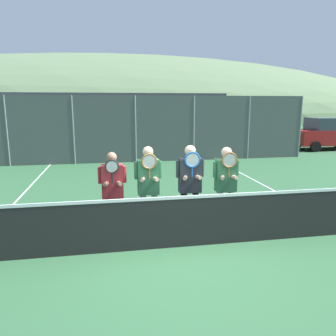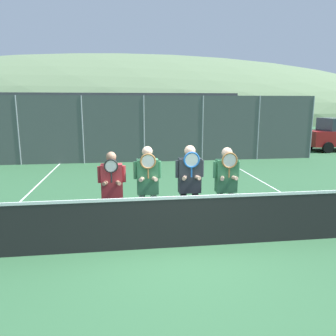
{
  "view_description": "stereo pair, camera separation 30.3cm",
  "coord_description": "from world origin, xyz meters",
  "px_view_note": "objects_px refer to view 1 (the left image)",
  "views": [
    {
      "loc": [
        -1.2,
        -5.64,
        2.67
      ],
      "look_at": [
        -0.01,
        0.9,
        1.35
      ],
      "focal_mm": 35.0,
      "sensor_mm": 36.0,
      "label": 1
    },
    {
      "loc": [
        -0.9,
        -5.68,
        2.67
      ],
      "look_at": [
        -0.01,
        0.9,
        1.35
      ],
      "focal_mm": 35.0,
      "sensor_mm": 36.0,
      "label": 2
    }
  ],
  "objects_px": {
    "player_rightmost": "(226,181)",
    "car_left_of_center": "(149,137)",
    "car_far_left": "(45,140)",
    "car_right_of_center": "(328,133)",
    "player_center_left": "(148,184)",
    "player_leftmost": "(113,189)",
    "car_center": "(243,136)",
    "player_center_right": "(190,182)"
  },
  "relations": [
    {
      "from": "player_rightmost",
      "to": "car_left_of_center",
      "type": "distance_m",
      "value": 10.7
    },
    {
      "from": "car_far_left",
      "to": "car_right_of_center",
      "type": "relative_size",
      "value": 1.07
    },
    {
      "from": "player_rightmost",
      "to": "car_left_of_center",
      "type": "bearing_deg",
      "value": 91.54
    },
    {
      "from": "car_left_of_center",
      "to": "player_rightmost",
      "type": "bearing_deg",
      "value": -88.46
    },
    {
      "from": "player_center_left",
      "to": "car_far_left",
      "type": "height_order",
      "value": "player_center_left"
    },
    {
      "from": "player_center_left",
      "to": "player_rightmost",
      "type": "distance_m",
      "value": 1.62
    },
    {
      "from": "player_leftmost",
      "to": "player_center_left",
      "type": "xyz_separation_m",
      "value": [
        0.7,
        -0.03,
        0.07
      ]
    },
    {
      "from": "car_far_left",
      "to": "car_center",
      "type": "distance_m",
      "value": 10.46
    },
    {
      "from": "car_center",
      "to": "car_right_of_center",
      "type": "distance_m",
      "value": 5.19
    },
    {
      "from": "player_leftmost",
      "to": "car_left_of_center",
      "type": "distance_m",
      "value": 10.88
    },
    {
      "from": "player_leftmost",
      "to": "player_center_left",
      "type": "relative_size",
      "value": 0.95
    },
    {
      "from": "player_rightmost",
      "to": "car_right_of_center",
      "type": "relative_size",
      "value": 0.44
    },
    {
      "from": "car_center",
      "to": "player_rightmost",
      "type": "bearing_deg",
      "value": -114.63
    },
    {
      "from": "player_center_left",
      "to": "car_left_of_center",
      "type": "distance_m",
      "value": 10.8
    },
    {
      "from": "player_center_left",
      "to": "car_center",
      "type": "relative_size",
      "value": 0.4
    },
    {
      "from": "player_leftmost",
      "to": "player_center_right",
      "type": "xyz_separation_m",
      "value": [
        1.55,
        -0.05,
        0.09
      ]
    },
    {
      "from": "player_center_right",
      "to": "player_rightmost",
      "type": "height_order",
      "value": "player_center_right"
    },
    {
      "from": "player_rightmost",
      "to": "car_center",
      "type": "height_order",
      "value": "player_rightmost"
    },
    {
      "from": "player_center_right",
      "to": "car_center",
      "type": "xyz_separation_m",
      "value": [
        5.76,
        10.91,
        -0.24
      ]
    },
    {
      "from": "player_leftmost",
      "to": "player_rightmost",
      "type": "distance_m",
      "value": 2.33
    },
    {
      "from": "car_left_of_center",
      "to": "car_right_of_center",
      "type": "relative_size",
      "value": 1.04
    },
    {
      "from": "car_right_of_center",
      "to": "car_center",
      "type": "bearing_deg",
      "value": 178.77
    },
    {
      "from": "player_center_right",
      "to": "car_left_of_center",
      "type": "height_order",
      "value": "player_center_right"
    },
    {
      "from": "player_leftmost",
      "to": "player_rightmost",
      "type": "bearing_deg",
      "value": -0.21
    },
    {
      "from": "player_leftmost",
      "to": "car_center",
      "type": "bearing_deg",
      "value": 56.05
    },
    {
      "from": "player_center_left",
      "to": "car_center",
      "type": "bearing_deg",
      "value": 58.75
    },
    {
      "from": "car_far_left",
      "to": "car_left_of_center",
      "type": "distance_m",
      "value": 5.19
    },
    {
      "from": "player_leftmost",
      "to": "player_rightmost",
      "type": "relative_size",
      "value": 0.97
    },
    {
      "from": "player_rightmost",
      "to": "car_left_of_center",
      "type": "height_order",
      "value": "player_rightmost"
    },
    {
      "from": "player_rightmost",
      "to": "car_far_left",
      "type": "distance_m",
      "value": 11.98
    },
    {
      "from": "car_far_left",
      "to": "car_right_of_center",
      "type": "xyz_separation_m",
      "value": [
        15.65,
        0.11,
        0.05
      ]
    },
    {
      "from": "car_left_of_center",
      "to": "player_leftmost",
      "type": "bearing_deg",
      "value": -100.82
    },
    {
      "from": "player_leftmost",
      "to": "car_center",
      "type": "distance_m",
      "value": 13.09
    },
    {
      "from": "car_left_of_center",
      "to": "player_center_left",
      "type": "bearing_deg",
      "value": -97.12
    },
    {
      "from": "player_center_left",
      "to": "player_rightmost",
      "type": "height_order",
      "value": "player_center_left"
    },
    {
      "from": "player_center_left",
      "to": "car_left_of_center",
      "type": "height_order",
      "value": "player_center_left"
    },
    {
      "from": "player_leftmost",
      "to": "car_far_left",
      "type": "bearing_deg",
      "value": 106.48
    },
    {
      "from": "car_far_left",
      "to": "car_right_of_center",
      "type": "distance_m",
      "value": 15.65
    },
    {
      "from": "player_leftmost",
      "to": "car_center",
      "type": "relative_size",
      "value": 0.38
    },
    {
      "from": "player_center_left",
      "to": "player_center_right",
      "type": "xyz_separation_m",
      "value": [
        0.85,
        -0.02,
        0.02
      ]
    },
    {
      "from": "player_center_right",
      "to": "car_right_of_center",
      "type": "xyz_separation_m",
      "value": [
        10.95,
        10.8,
        -0.18
      ]
    },
    {
      "from": "player_center_left",
      "to": "car_far_left",
      "type": "relative_size",
      "value": 0.42
    }
  ]
}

